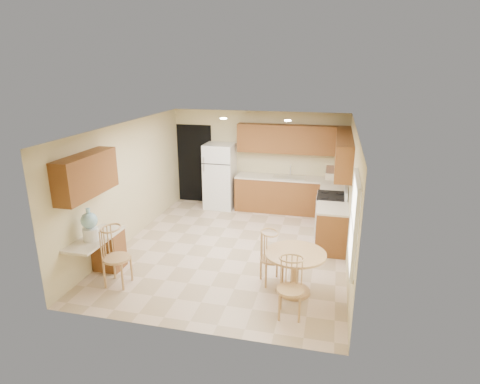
% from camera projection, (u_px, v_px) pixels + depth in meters
% --- Properties ---
extents(floor, '(5.50, 5.50, 0.00)m').
position_uv_depth(floor, '(233.00, 248.00, 8.22)').
color(floor, '#CEB195').
rests_on(floor, ground).
extents(ceiling, '(4.50, 5.50, 0.02)m').
position_uv_depth(ceiling, '(232.00, 126.00, 7.47)').
color(ceiling, white).
rests_on(ceiling, wall_back).
extents(wall_back, '(4.50, 0.02, 2.50)m').
position_uv_depth(wall_back, '(259.00, 160.00, 10.40)').
color(wall_back, beige).
rests_on(wall_back, floor).
extents(wall_front, '(4.50, 0.02, 2.50)m').
position_uv_depth(wall_front, '(181.00, 250.00, 5.29)').
color(wall_front, beige).
rests_on(wall_front, floor).
extents(wall_left, '(0.02, 5.50, 2.50)m').
position_uv_depth(wall_left, '(128.00, 183.00, 8.34)').
color(wall_left, beige).
rests_on(wall_left, floor).
extents(wall_right, '(0.02, 5.50, 2.50)m').
position_uv_depth(wall_right, '(351.00, 199.00, 7.35)').
color(wall_right, beige).
rests_on(wall_right, floor).
extents(doorway, '(0.90, 0.02, 2.10)m').
position_uv_depth(doorway, '(195.00, 164.00, 10.83)').
color(doorway, black).
rests_on(doorway, floor).
extents(base_cab_back, '(2.75, 0.60, 0.87)m').
position_uv_depth(base_cab_back, '(290.00, 195.00, 10.17)').
color(base_cab_back, brown).
rests_on(base_cab_back, floor).
extents(counter_back, '(2.75, 0.63, 0.04)m').
position_uv_depth(counter_back, '(290.00, 178.00, 10.03)').
color(counter_back, beige).
rests_on(counter_back, base_cab_back).
extents(base_cab_right_a, '(0.60, 0.59, 0.87)m').
position_uv_depth(base_cab_right_a, '(333.00, 206.00, 9.38)').
color(base_cab_right_a, brown).
rests_on(base_cab_right_a, floor).
extents(counter_right_a, '(0.63, 0.59, 0.04)m').
position_uv_depth(counter_right_a, '(334.00, 188.00, 9.25)').
color(counter_right_a, beige).
rests_on(counter_right_a, base_cab_right_a).
extents(base_cab_right_b, '(0.60, 0.80, 0.87)m').
position_uv_depth(base_cab_right_b, '(332.00, 230.00, 8.03)').
color(base_cab_right_b, brown).
rests_on(base_cab_right_b, floor).
extents(counter_right_b, '(0.63, 0.80, 0.04)m').
position_uv_depth(counter_right_b, '(333.00, 209.00, 7.90)').
color(counter_right_b, beige).
rests_on(counter_right_b, base_cab_right_b).
extents(upper_cab_back, '(2.75, 0.33, 0.70)m').
position_uv_depth(upper_cab_back, '(293.00, 139.00, 9.87)').
color(upper_cab_back, brown).
rests_on(upper_cab_back, wall_back).
extents(upper_cab_right, '(0.33, 2.42, 0.70)m').
position_uv_depth(upper_cab_right, '(344.00, 153.00, 8.33)').
color(upper_cab_right, brown).
rests_on(upper_cab_right, wall_right).
extents(upper_cab_left, '(0.33, 1.40, 0.70)m').
position_uv_depth(upper_cab_left, '(86.00, 175.00, 6.64)').
color(upper_cab_left, brown).
rests_on(upper_cab_left, wall_left).
extents(sink, '(0.78, 0.44, 0.01)m').
position_uv_depth(sink, '(289.00, 177.00, 10.03)').
color(sink, silver).
rests_on(sink, counter_back).
extents(range_hood, '(0.50, 0.76, 0.14)m').
position_uv_depth(range_hood, '(338.00, 173.00, 8.45)').
color(range_hood, silver).
rests_on(range_hood, upper_cab_right).
extents(desk_pedestal, '(0.48, 0.42, 0.72)m').
position_uv_depth(desk_pedestal, '(109.00, 250.00, 7.33)').
color(desk_pedestal, brown).
rests_on(desk_pedestal, floor).
extents(desk_top, '(0.50, 1.20, 0.04)m').
position_uv_depth(desk_top, '(95.00, 239.00, 6.86)').
color(desk_top, beige).
rests_on(desk_top, desk_pedestal).
extents(window, '(0.06, 1.12, 1.30)m').
position_uv_depth(window, '(354.00, 223.00, 5.56)').
color(window, white).
rests_on(window, wall_right).
extents(can_light_a, '(0.14, 0.14, 0.02)m').
position_uv_depth(can_light_a, '(223.00, 119.00, 8.70)').
color(can_light_a, white).
rests_on(can_light_a, ceiling).
extents(can_light_b, '(0.14, 0.14, 0.02)m').
position_uv_depth(can_light_b, '(288.00, 120.00, 8.39)').
color(can_light_b, white).
rests_on(can_light_b, ceiling).
extents(refrigerator, '(0.74, 0.72, 1.69)m').
position_uv_depth(refrigerator, '(220.00, 176.00, 10.40)').
color(refrigerator, white).
rests_on(refrigerator, floor).
extents(stove, '(0.65, 0.76, 1.09)m').
position_uv_depth(stove, '(331.00, 215.00, 8.75)').
color(stove, white).
rests_on(stove, floor).
extents(dining_table, '(0.98, 0.98, 0.73)m').
position_uv_depth(dining_table, '(295.00, 267.00, 6.47)').
color(dining_table, tan).
rests_on(dining_table, floor).
extents(chair_table_a, '(0.41, 0.53, 0.94)m').
position_uv_depth(chair_table_a, '(271.00, 254.00, 6.68)').
color(chair_table_a, tan).
rests_on(chair_table_a, floor).
extents(chair_table_b, '(0.41, 0.41, 0.92)m').
position_uv_depth(chair_table_b, '(290.00, 285.00, 5.76)').
color(chair_table_b, tan).
rests_on(chair_table_b, floor).
extents(chair_desk, '(0.45, 0.59, 1.03)m').
position_uv_depth(chair_desk, '(113.00, 253.00, 6.60)').
color(chair_desk, tan).
rests_on(chair_desk, floor).
extents(water_crock, '(0.28, 0.28, 0.57)m').
position_uv_depth(water_crock, '(90.00, 226.00, 6.69)').
color(water_crock, white).
rests_on(water_crock, desk_top).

